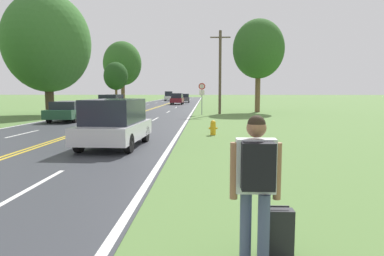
{
  "coord_description": "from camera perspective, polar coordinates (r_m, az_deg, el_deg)",
  "views": [
    {
      "loc": [
        6.22,
        0.5,
        2.05
      ],
      "look_at": [
        5.8,
        11.4,
        0.87
      ],
      "focal_mm": 32.0,
      "sensor_mm": 36.0,
      "label": 1
    }
  ],
  "objects": [
    {
      "name": "hitchhiker_person",
      "position": [
        4.1,
        10.62,
        -7.57
      ],
      "size": [
        0.6,
        0.43,
        1.77
      ],
      "rotation": [
        0.0,
        0.0,
        1.57
      ],
      "color": "#475175",
      "rests_on": "ground"
    },
    {
      "name": "suitcase",
      "position": [
        4.56,
        14.02,
        -16.58
      ],
      "size": [
        0.39,
        0.17,
        0.65
      ],
      "rotation": [
        0.0,
        0.0,
        1.57
      ],
      "color": "black",
      "rests_on": "ground"
    },
    {
      "name": "fire_hydrant",
      "position": [
        16.1,
        3.53,
        0.08
      ],
      "size": [
        0.42,
        0.26,
        0.7
      ],
      "color": "gold",
      "rests_on": "ground"
    },
    {
      "name": "traffic_sign",
      "position": [
        29.75,
        1.66,
        6.23
      ],
      "size": [
        0.6,
        0.1,
        2.77
      ],
      "color": "gray",
      "rests_on": "ground"
    },
    {
      "name": "utility_pole_midground",
      "position": [
        31.09,
        4.69,
        9.44
      ],
      "size": [
        1.8,
        0.24,
        7.4
      ],
      "color": "brown",
      "rests_on": "ground"
    },
    {
      "name": "tree_left_verge",
      "position": [
        34.58,
        11.02,
        12.76
      ],
      "size": [
        4.96,
        4.96,
        8.98
      ],
      "color": "brown",
      "rests_on": "ground"
    },
    {
      "name": "tree_behind_sign",
      "position": [
        67.52,
        -11.53,
        10.48
      ],
      "size": [
        7.22,
        7.22,
        11.48
      ],
      "color": "brown",
      "rests_on": "ground"
    },
    {
      "name": "tree_mid_treeline",
      "position": [
        58.98,
        -12.58,
        8.43
      ],
      "size": [
        4.01,
        4.01,
        6.88
      ],
      "color": "brown",
      "rests_on": "ground"
    },
    {
      "name": "tree_right_cluster",
      "position": [
        32.52,
        -23.0,
        12.93
      ],
      "size": [
        7.28,
        7.28,
        10.37
      ],
      "color": "#473828",
      "rests_on": "ground"
    },
    {
      "name": "car_silver_van_approaching",
      "position": [
        12.9,
        -12.74,
        0.96
      ],
      "size": [
        2.08,
        4.13,
        1.76
      ],
      "rotation": [
        0.0,
        0.0,
        -1.61
      ],
      "color": "black",
      "rests_on": "ground"
    },
    {
      "name": "car_dark_green_sedan_mid_near",
      "position": [
        25.12,
        -19.73,
        2.73
      ],
      "size": [
        2.09,
        4.93,
        1.37
      ],
      "rotation": [
        0.0,
        0.0,
        1.61
      ],
      "color": "black",
      "rests_on": "ground"
    },
    {
      "name": "car_black_suv_mid_far",
      "position": [
        34.24,
        -13.27,
        4.1
      ],
      "size": [
        1.94,
        4.6,
        1.73
      ],
      "rotation": [
        0.0,
        0.0,
        1.59
      ],
      "color": "black",
      "rests_on": "ground"
    },
    {
      "name": "car_maroon_suv_receding",
      "position": [
        53.44,
        -2.48,
        4.94
      ],
      "size": [
        1.87,
        4.59,
        1.75
      ],
      "rotation": [
        0.0,
        0.0,
        -1.59
      ],
      "color": "black",
      "rests_on": "ground"
    },
    {
      "name": "car_dark_grey_hatchback_distant",
      "position": [
        62.71,
        -1.24,
        5.03
      ],
      "size": [
        1.88,
        3.66,
        1.6
      ],
      "rotation": [
        0.0,
        0.0,
        -1.53
      ],
      "color": "black",
      "rests_on": "ground"
    },
    {
      "name": "car_white_van_horizon",
      "position": [
        75.18,
        -3.86,
        5.35
      ],
      "size": [
        1.91,
        4.87,
        2.03
      ],
      "rotation": [
        0.0,
        0.0,
        1.61
      ],
      "color": "black",
      "rests_on": "ground"
    }
  ]
}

